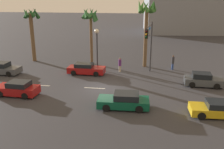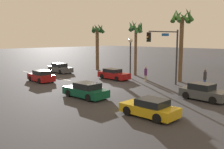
{
  "view_description": "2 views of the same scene",
  "coord_description": "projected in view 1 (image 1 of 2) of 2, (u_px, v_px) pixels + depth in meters",
  "views": [
    {
      "loc": [
        4.31,
        -24.0,
        9.3
      ],
      "look_at": [
        0.99,
        -0.42,
        1.71
      ],
      "focal_mm": 40.38,
      "sensor_mm": 36.0,
      "label": 1
    },
    {
      "loc": [
        19.99,
        -18.23,
        5.24
      ],
      "look_at": [
        1.0,
        0.55,
        1.42
      ],
      "focal_mm": 40.77,
      "sensor_mm": 36.0,
      "label": 2
    }
  ],
  "objects": [
    {
      "name": "pedestrian_0",
      "position": [
        173.0,
        62.0,
        32.37
      ],
      "size": [
        0.5,
        0.5,
        1.9
      ],
      "color": "#2D478C",
      "rests_on": "ground_plane"
    },
    {
      "name": "palm_tree_0",
      "position": [
        32.0,
        24.0,
        35.37
      ],
      "size": [
        2.3,
        2.31,
        7.71
      ],
      "color": "brown",
      "rests_on": "ground_plane"
    },
    {
      "name": "palm_tree_1",
      "position": [
        90.0,
        20.0,
        33.54
      ],
      "size": [
        2.5,
        2.59,
        7.77
      ],
      "color": "brown",
      "rests_on": "ground_plane"
    },
    {
      "name": "traffic_signal",
      "position": [
        150.0,
        40.0,
        29.28
      ],
      "size": [
        0.86,
        4.83,
        6.18
      ],
      "color": "#38383D",
      "rests_on": "ground_plane"
    },
    {
      "name": "streetlamp",
      "position": [
        97.0,
        41.0,
        31.62
      ],
      "size": [
        0.56,
        0.56,
        5.22
      ],
      "color": "#2D2D33",
      "rests_on": "ground_plane"
    },
    {
      "name": "car_4",
      "position": [
        86.0,
        69.0,
        30.69
      ],
      "size": [
        4.51,
        1.92,
        1.34
      ],
      "color": "maroon",
      "rests_on": "ground_plane"
    },
    {
      "name": "car_5",
      "position": [
        216.0,
        109.0,
        20.06
      ],
      "size": [
        3.98,
        2.0,
        1.24
      ],
      "color": "gold",
      "rests_on": "ground_plane"
    },
    {
      "name": "car_0",
      "position": [
        124.0,
        101.0,
        21.47
      ],
      "size": [
        4.45,
        2.09,
        1.35
      ],
      "color": "#0F5138",
      "rests_on": "ground_plane"
    },
    {
      "name": "car_3",
      "position": [
        17.0,
        89.0,
        24.21
      ],
      "size": [
        4.18,
        2.05,
        1.38
      ],
      "color": "maroon",
      "rests_on": "ground_plane"
    },
    {
      "name": "palm_tree_2",
      "position": [
        147.0,
        18.0,
        32.12
      ],
      "size": [
        2.62,
        2.36,
        8.8
      ],
      "color": "brown",
      "rests_on": "ground_plane"
    },
    {
      "name": "lane_stripe_3",
      "position": [
        95.0,
        88.0,
        26.15
      ],
      "size": [
        2.2,
        0.14,
        0.01
      ],
      "primitive_type": "cube",
      "color": "silver",
      "rests_on": "ground_plane"
    },
    {
      "name": "car_1",
      "position": [
        203.0,
        80.0,
        26.66
      ],
      "size": [
        4.0,
        2.02,
        1.41
      ],
      "color": "#474C51",
      "rests_on": "ground_plane"
    },
    {
      "name": "car_2",
      "position": [
        2.0,
        69.0,
        30.76
      ],
      "size": [
        4.46,
        2.09,
        1.43
      ],
      "color": "#474C51",
      "rests_on": "ground_plane"
    },
    {
      "name": "lane_stripe_2",
      "position": [
        39.0,
        85.0,
        26.97
      ],
      "size": [
        2.51,
        0.14,
        0.01
      ],
      "primitive_type": "cube",
      "color": "silver",
      "rests_on": "ground_plane"
    },
    {
      "name": "ground_plane",
      "position": [
        103.0,
        89.0,
        26.04
      ],
      "size": [
        220.0,
        220.0,
        0.0
      ],
      "primitive_type": "plane",
      "color": "#333338"
    },
    {
      "name": "pedestrian_1",
      "position": [
        120.0,
        64.0,
        31.54
      ],
      "size": [
        0.43,
        0.43,
        1.79
      ],
      "color": "#B2A58C",
      "rests_on": "ground_plane"
    }
  ]
}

